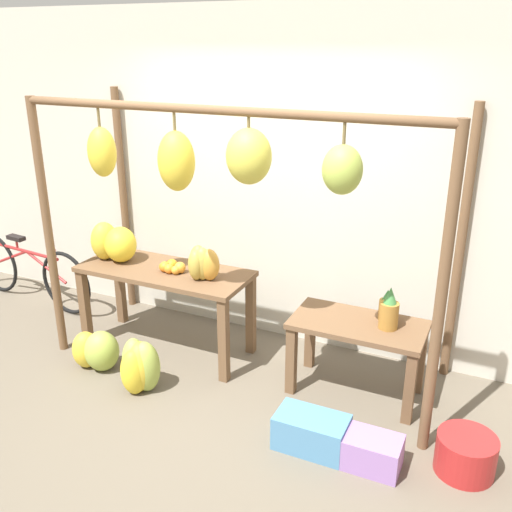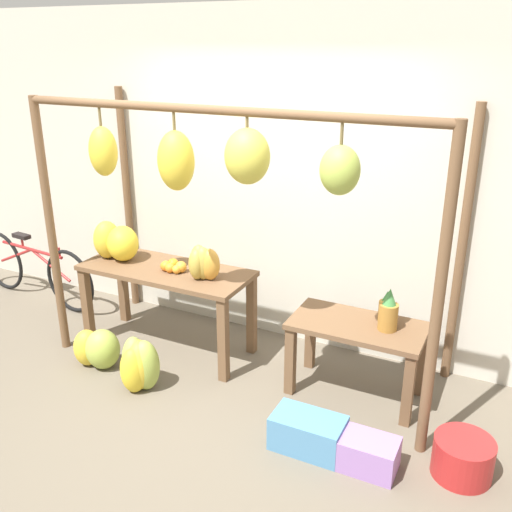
{
  "view_description": "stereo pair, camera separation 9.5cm",
  "coord_description": "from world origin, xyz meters",
  "px_view_note": "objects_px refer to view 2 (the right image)",
  "views": [
    {
      "loc": [
        1.82,
        -2.81,
        2.52
      ],
      "look_at": [
        0.14,
        0.84,
        0.99
      ],
      "focal_mm": 40.0,
      "sensor_mm": 36.0,
      "label": 1
    },
    {
      "loc": [
        1.91,
        -2.77,
        2.52
      ],
      "look_at": [
        0.14,
        0.84,
        0.99
      ],
      "focal_mm": 40.0,
      "sensor_mm": 36.0,
      "label": 2
    }
  ],
  "objects_px": {
    "orange_pile": "(173,266)",
    "papaya_pile": "(203,263)",
    "pineapple_cluster": "(388,311)",
    "banana_pile_ground_left": "(97,349)",
    "banana_pile_on_table": "(116,242)",
    "blue_bucket": "(463,458)",
    "parked_bicycle": "(34,269)",
    "banana_pile_ground_right": "(139,365)",
    "fruit_crate_white": "(308,433)",
    "fruit_crate_purple": "(363,453)"
  },
  "relations": [
    {
      "from": "orange_pile",
      "to": "papaya_pile",
      "type": "relative_size",
      "value": 0.82
    },
    {
      "from": "pineapple_cluster",
      "to": "banana_pile_ground_left",
      "type": "xyz_separation_m",
      "value": [
        -2.19,
        -0.61,
        -0.55
      ]
    },
    {
      "from": "banana_pile_on_table",
      "to": "blue_bucket",
      "type": "bearing_deg",
      "value": -9.68
    },
    {
      "from": "pineapple_cluster",
      "to": "blue_bucket",
      "type": "relative_size",
      "value": 0.86
    },
    {
      "from": "orange_pile",
      "to": "blue_bucket",
      "type": "xyz_separation_m",
      "value": [
        2.42,
        -0.5,
        -0.66
      ]
    },
    {
      "from": "parked_bicycle",
      "to": "banana_pile_ground_right",
      "type": "bearing_deg",
      "value": -23.58
    },
    {
      "from": "orange_pile",
      "to": "fruit_crate_white",
      "type": "height_order",
      "value": "orange_pile"
    },
    {
      "from": "banana_pile_ground_right",
      "to": "banana_pile_ground_left",
      "type": "bearing_deg",
      "value": 168.4
    },
    {
      "from": "blue_bucket",
      "to": "papaya_pile",
      "type": "bearing_deg",
      "value": 167.67
    },
    {
      "from": "pineapple_cluster",
      "to": "orange_pile",
      "type": "bearing_deg",
      "value": -176.72
    },
    {
      "from": "banana_pile_on_table",
      "to": "parked_bicycle",
      "type": "distance_m",
      "value": 1.42
    },
    {
      "from": "banana_pile_on_table",
      "to": "fruit_crate_purple",
      "type": "distance_m",
      "value": 2.65
    },
    {
      "from": "banana_pile_on_table",
      "to": "orange_pile",
      "type": "relative_size",
      "value": 2.19
    },
    {
      "from": "banana_pile_ground_right",
      "to": "fruit_crate_white",
      "type": "height_order",
      "value": "banana_pile_ground_right"
    },
    {
      "from": "orange_pile",
      "to": "parked_bicycle",
      "type": "xyz_separation_m",
      "value": [
        -1.87,
        0.23,
        -0.44
      ]
    },
    {
      "from": "banana_pile_ground_left",
      "to": "papaya_pile",
      "type": "relative_size",
      "value": 1.68
    },
    {
      "from": "orange_pile",
      "to": "fruit_crate_purple",
      "type": "height_order",
      "value": "orange_pile"
    },
    {
      "from": "banana_pile_on_table",
      "to": "pineapple_cluster",
      "type": "xyz_separation_m",
      "value": [
        2.33,
        0.09,
        -0.19
      ]
    },
    {
      "from": "orange_pile",
      "to": "banana_pile_ground_left",
      "type": "distance_m",
      "value": 0.91
    },
    {
      "from": "banana_pile_ground_right",
      "to": "banana_pile_on_table",
      "type": "bearing_deg",
      "value": 135.96
    },
    {
      "from": "banana_pile_on_table",
      "to": "fruit_crate_white",
      "type": "relative_size",
      "value": 1.08
    },
    {
      "from": "orange_pile",
      "to": "banana_pile_ground_left",
      "type": "xyz_separation_m",
      "value": [
        -0.43,
        -0.51,
        -0.62
      ]
    },
    {
      "from": "banana_pile_ground_left",
      "to": "blue_bucket",
      "type": "distance_m",
      "value": 2.85
    },
    {
      "from": "banana_pile_on_table",
      "to": "pineapple_cluster",
      "type": "distance_m",
      "value": 2.34
    },
    {
      "from": "papaya_pile",
      "to": "fruit_crate_purple",
      "type": "height_order",
      "value": "papaya_pile"
    },
    {
      "from": "banana_pile_ground_right",
      "to": "orange_pile",
      "type": "bearing_deg",
      "value": 96.81
    },
    {
      "from": "banana_pile_ground_left",
      "to": "fruit_crate_white",
      "type": "height_order",
      "value": "banana_pile_ground_left"
    },
    {
      "from": "blue_bucket",
      "to": "banana_pile_on_table",
      "type": "bearing_deg",
      "value": 170.32
    },
    {
      "from": "banana_pile_ground_right",
      "to": "fruit_crate_white",
      "type": "distance_m",
      "value": 1.41
    },
    {
      "from": "banana_pile_on_table",
      "to": "orange_pile",
      "type": "xyz_separation_m",
      "value": [
        0.57,
        -0.01,
        -0.12
      ]
    },
    {
      "from": "banana_pile_ground_right",
      "to": "blue_bucket",
      "type": "distance_m",
      "value": 2.35
    },
    {
      "from": "orange_pile",
      "to": "banana_pile_ground_right",
      "type": "xyz_separation_m",
      "value": [
        0.07,
        -0.61,
        -0.58
      ]
    },
    {
      "from": "fruit_crate_purple",
      "to": "banana_pile_ground_right",
      "type": "bearing_deg",
      "value": 177.2
    },
    {
      "from": "banana_pile_ground_left",
      "to": "fruit_crate_purple",
      "type": "height_order",
      "value": "banana_pile_ground_left"
    },
    {
      "from": "banana_pile_on_table",
      "to": "banana_pile_ground_right",
      "type": "bearing_deg",
      "value": -44.04
    },
    {
      "from": "pineapple_cluster",
      "to": "parked_bicycle",
      "type": "relative_size",
      "value": 0.19
    },
    {
      "from": "banana_pile_on_table",
      "to": "fruit_crate_purple",
      "type": "relative_size",
      "value": 1.2
    },
    {
      "from": "banana_pile_ground_left",
      "to": "fruit_crate_purple",
      "type": "distance_m",
      "value": 2.29
    },
    {
      "from": "banana_pile_on_table",
      "to": "fruit_crate_white",
      "type": "bearing_deg",
      "value": -18.87
    },
    {
      "from": "banana_pile_ground_left",
      "to": "blue_bucket",
      "type": "relative_size",
      "value": 1.29
    },
    {
      "from": "blue_bucket",
      "to": "papaya_pile",
      "type": "relative_size",
      "value": 1.3
    },
    {
      "from": "banana_pile_on_table",
      "to": "fruit_crate_white",
      "type": "height_order",
      "value": "banana_pile_on_table"
    },
    {
      "from": "fruit_crate_white",
      "to": "parked_bicycle",
      "type": "relative_size",
      "value": 0.28
    },
    {
      "from": "orange_pile",
      "to": "parked_bicycle",
      "type": "height_order",
      "value": "orange_pile"
    },
    {
      "from": "banana_pile_on_table",
      "to": "banana_pile_ground_left",
      "type": "xyz_separation_m",
      "value": [
        0.15,
        -0.52,
        -0.73
      ]
    },
    {
      "from": "blue_bucket",
      "to": "parked_bicycle",
      "type": "relative_size",
      "value": 0.22
    },
    {
      "from": "fruit_crate_purple",
      "to": "orange_pile",
      "type": "bearing_deg",
      "value": 159.27
    },
    {
      "from": "banana_pile_on_table",
      "to": "banana_pile_ground_left",
      "type": "height_order",
      "value": "banana_pile_on_table"
    },
    {
      "from": "orange_pile",
      "to": "banana_pile_on_table",
      "type": "bearing_deg",
      "value": 178.82
    },
    {
      "from": "fruit_crate_white",
      "to": "blue_bucket",
      "type": "bearing_deg",
      "value": 11.56
    }
  ]
}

